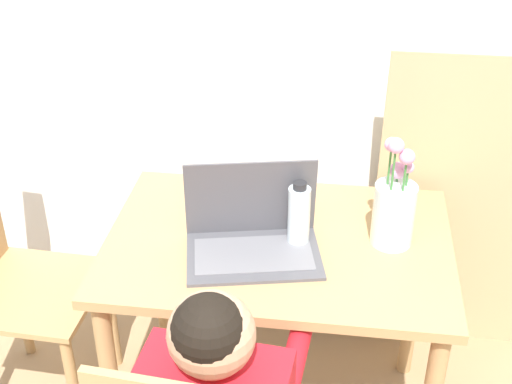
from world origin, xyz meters
name	(u,v)px	position (x,y,z in m)	size (l,w,h in m)	color
wall_back	(330,3)	(0.00, 2.23, 1.25)	(6.40, 0.05, 2.50)	white
dining_table	(278,271)	(-0.09, 1.67, 0.62)	(0.98, 0.67, 0.73)	tan
laptop	(252,231)	(-0.16, 1.62, 0.78)	(0.41, 0.31, 0.25)	#4C4C51
flower_vase	(394,208)	(0.22, 1.71, 0.84)	(0.12, 0.12, 0.34)	silver
water_bottle	(299,216)	(-0.04, 1.66, 0.82)	(0.06, 0.06, 0.20)	silver
cardboard_panel	(465,216)	(0.49, 2.08, 0.59)	(0.61, 0.18, 1.19)	tan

